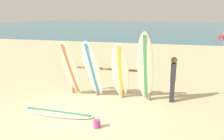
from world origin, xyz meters
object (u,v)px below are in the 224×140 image
object	(u,v)px
surfboard_rack	(110,77)
beachgoer_standing	(173,78)
surfboard_leaning_far_left	(71,69)
surfboard_leaning_left	(93,70)
surfboard_leaning_center_left	(120,71)
surfboard_lying_on_sand	(58,113)
sand_bucket	(97,124)
surfboard_leaning_center	(145,68)

from	to	relation	value
surfboard_rack	beachgoer_standing	bearing A→B (deg)	2.05
surfboard_leaning_far_left	surfboard_leaning_left	bearing A→B (deg)	3.25
surfboard_leaning_center_left	surfboard_lying_on_sand	world-z (taller)	surfboard_leaning_center_left
surfboard_leaning_left	beachgoer_standing	xyz separation A→B (m)	(2.61, 0.46, -0.20)
surfboard_leaning_center_left	beachgoer_standing	world-z (taller)	surfboard_leaning_center_left
surfboard_leaning_left	sand_bucket	size ratio (longest dim) A/B	10.13
surfboard_rack	beachgoer_standing	xyz separation A→B (m)	(2.13, 0.08, 0.12)
surfboard_leaning_left	beachgoer_standing	distance (m)	2.65
surfboard_leaning_far_left	surfboard_rack	bearing A→B (deg)	18.67
surfboard_leaning_far_left	surfboard_lying_on_sand	bearing A→B (deg)	-81.13
surfboard_leaning_center_left	surfboard_leaning_left	bearing A→B (deg)	-172.44
surfboard_leaning_center	surfboard_lying_on_sand	bearing A→B (deg)	-146.52
surfboard_rack	surfboard_leaning_center	world-z (taller)	surfboard_leaning_center
surfboard_leaning_far_left	sand_bucket	distance (m)	2.65
surfboard_leaning_far_left	beachgoer_standing	size ratio (longest dim) A/B	1.34
surfboard_lying_on_sand	sand_bucket	xyz separation A→B (m)	(1.38, -0.49, 0.07)
surfboard_leaning_far_left	surfboard_leaning_center_left	bearing A→B (deg)	5.60
surfboard_leaning_center_left	surfboard_leaning_center	distance (m)	0.85
surfboard_leaning_center	beachgoer_standing	size ratio (longest dim) A/B	1.57
sand_bucket	surfboard_leaning_far_left	bearing A→B (deg)	129.97
surfboard_leaning_left	surfboard_lying_on_sand	bearing A→B (deg)	-110.77
surfboard_leaning_center_left	surfboard_lying_on_sand	xyz separation A→B (m)	(-1.48, -1.59, -0.96)
surfboard_leaning_left	sand_bucket	bearing A→B (deg)	-67.19
surfboard_leaning_far_left	surfboard_leaning_center	world-z (taller)	surfboard_leaning_center
surfboard_leaning_far_left	surfboard_leaning_left	distance (m)	0.78
surfboard_leaning_far_left	surfboard_lying_on_sand	size ratio (longest dim) A/B	0.90
surfboard_rack	surfboard_lying_on_sand	xyz separation A→B (m)	(-1.04, -1.85, -0.68)
beachgoer_standing	surfboard_rack	bearing A→B (deg)	-177.95
surfboard_leaning_center_left	surfboard_leaning_far_left	bearing A→B (deg)	-174.40
surfboard_rack	surfboard_leaning_far_left	size ratio (longest dim) A/B	1.44
surfboard_rack	surfboard_lying_on_sand	bearing A→B (deg)	-119.23
surfboard_leaning_center_left	surfboard_rack	bearing A→B (deg)	149.80
surfboard_rack	surfboard_leaning_left	size ratio (longest dim) A/B	1.41
surfboard_leaning_center	surfboard_lying_on_sand	world-z (taller)	surfboard_leaning_center
surfboard_leaning_far_left	surfboard_leaning_center	bearing A→B (deg)	2.29
surfboard_leaning_left	surfboard_leaning_far_left	bearing A→B (deg)	-176.75
surfboard_leaning_far_left	surfboard_leaning_left	size ratio (longest dim) A/B	0.98
surfboard_leaning_center_left	surfboard_leaning_center	bearing A→B (deg)	-4.53
surfboard_lying_on_sand	sand_bucket	bearing A→B (deg)	-19.43
surfboard_leaning_left	surfboard_lying_on_sand	world-z (taller)	surfboard_leaning_left
surfboard_leaning_far_left	surfboard_leaning_center	distance (m)	2.54
surfboard_leaning_left	surfboard_leaning_center_left	size ratio (longest dim) A/B	1.03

